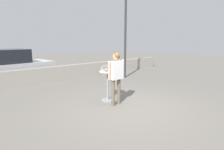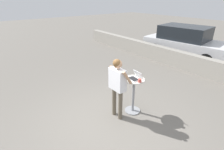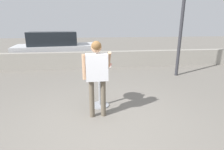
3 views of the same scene
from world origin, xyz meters
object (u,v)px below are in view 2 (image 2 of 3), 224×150
(cafe_table, at_px, (133,93))
(laptop, at_px, (135,77))
(parked_car_near_street, at_px, (186,41))
(coffee_mug, at_px, (140,81))
(standing_person, at_px, (117,82))

(cafe_table, relative_size, laptop, 2.84)
(laptop, bearing_deg, cafe_table, -100.82)
(cafe_table, bearing_deg, parked_car_near_street, 108.57)
(laptop, bearing_deg, parked_car_near_street, 108.69)
(coffee_mug, xyz_separation_m, parked_car_near_street, (-2.16, 5.80, -0.25))
(coffee_mug, distance_m, parked_car_near_street, 6.20)
(standing_person, relative_size, parked_car_near_street, 0.37)
(coffee_mug, height_order, parked_car_near_street, parked_car_near_street)
(standing_person, bearing_deg, parked_car_near_street, 106.45)
(laptop, relative_size, standing_person, 0.21)
(coffee_mug, height_order, standing_person, standing_person)
(coffee_mug, xyz_separation_m, standing_person, (-0.30, -0.48, 0.00))
(laptop, xyz_separation_m, coffee_mug, (0.21, -0.05, 0.00))
(cafe_table, bearing_deg, standing_person, -99.64)
(cafe_table, distance_m, coffee_mug, 0.52)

